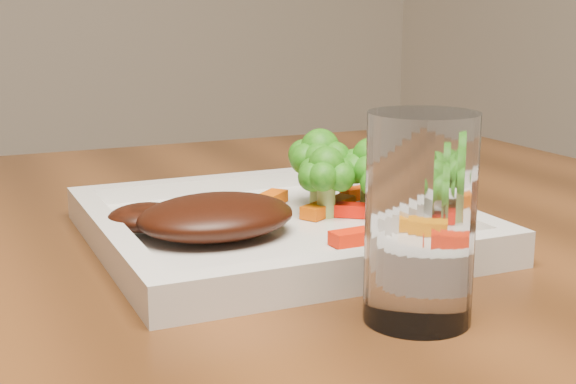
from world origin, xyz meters
name	(u,v)px	position (x,y,z in m)	size (l,w,h in m)	color
plate	(276,232)	(0.54, -0.16, 0.76)	(0.27, 0.27, 0.01)	silver
steak	(216,216)	(0.48, -0.17, 0.78)	(0.12, 0.09, 0.03)	black
broccoli_0	(320,165)	(0.59, -0.12, 0.80)	(0.06, 0.06, 0.07)	#2B6611
broccoli_1	(370,172)	(0.62, -0.15, 0.79)	(0.06, 0.06, 0.06)	#366D12
broccoli_2	(383,182)	(0.62, -0.17, 0.79)	(0.04, 0.04, 0.06)	#186811
broccoli_3	(326,179)	(0.58, -0.15, 0.79)	(0.05, 0.05, 0.06)	#1A6911
carrot_0	(369,235)	(0.58, -0.23, 0.77)	(0.06, 0.02, 0.01)	red
carrot_1	(420,219)	(0.64, -0.20, 0.77)	(0.06, 0.02, 0.01)	#D67103
carrot_3	(365,192)	(0.64, -0.11, 0.77)	(0.05, 0.01, 0.01)	#CA3803
carrot_4	(265,202)	(0.55, -0.10, 0.77)	(0.06, 0.02, 0.01)	#CA4903
carrot_5	(368,211)	(0.61, -0.17, 0.77)	(0.05, 0.01, 0.01)	#F11303
carrot_6	(329,207)	(0.59, -0.14, 0.77)	(0.06, 0.02, 0.01)	#D05003
drinking_glass	(420,219)	(0.55, -0.34, 0.81)	(0.06, 0.06, 0.12)	silver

